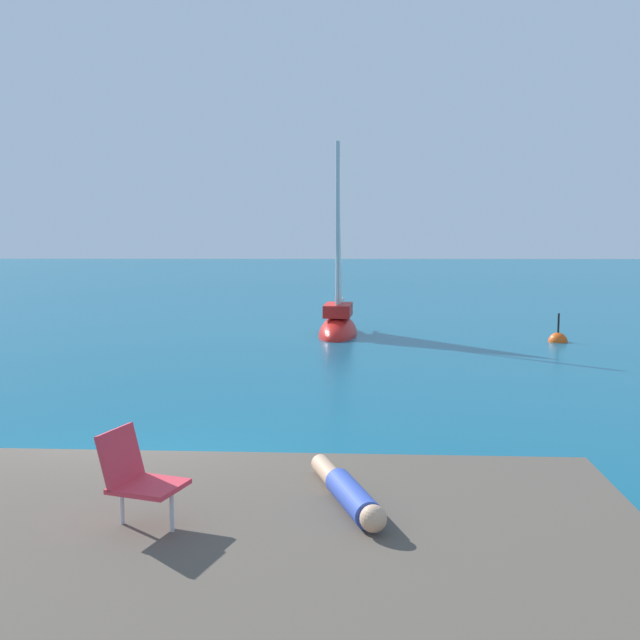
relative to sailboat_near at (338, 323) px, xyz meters
The scene contains 8 objects.
ground_plane 14.29m from the sailboat_near, 100.85° to the right, with size 160.00×160.00×0.00m, color #0F5675.
shore_ledge 17.75m from the sailboat_near, 94.21° to the right, with size 7.48×4.22×0.85m, color brown.
boulder_seaward 15.25m from the sailboat_near, 98.24° to the right, with size 1.18×0.94×0.65m, color brown.
boulder_inland 15.54m from the sailboat_near, 93.43° to the right, with size 1.57×1.26×0.87m, color #535248.
sailboat_near is the anchor object (origin of this frame).
person_sunbather 17.20m from the sailboat_near, 90.16° to the right, with size 0.64×1.72×0.25m.
beach_chair 17.79m from the sailboat_near, 95.74° to the right, with size 0.72×0.65×0.80m.
marker_buoy 6.66m from the sailboat_near, 12.80° to the right, with size 0.56×0.56×1.13m.
Camera 1 is at (2.50, -9.52, 3.25)m, focal length 42.17 mm.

